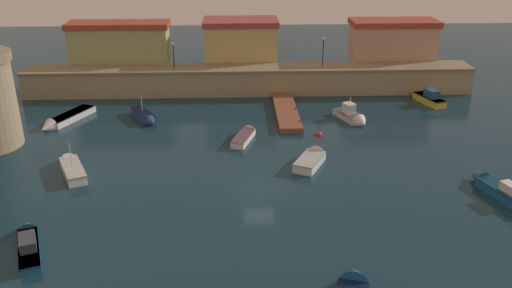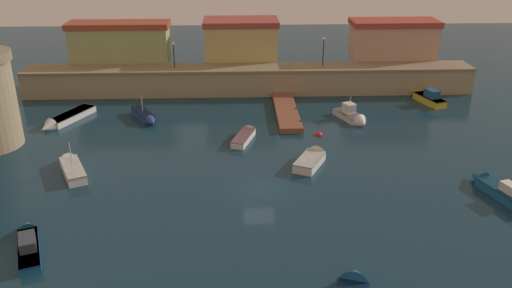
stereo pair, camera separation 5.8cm
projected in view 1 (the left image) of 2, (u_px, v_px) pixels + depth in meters
The scene contains 16 objects.
ground_plane at pixel (259, 189), 42.05m from camera, with size 139.16×139.16×0.00m, color #112D3D.
quay_wall at pixel (250, 80), 64.53m from camera, with size 53.70×4.22×3.21m.
old_town_backdrop at pixel (252, 40), 66.95m from camera, with size 46.05×5.67×5.09m.
pier_dock at pixel (286, 111), 57.97m from camera, with size 2.35×11.79×0.70m.
quay_lamp_0 at pixel (173, 51), 62.76m from camera, with size 0.32×0.32×3.03m.
quay_lamp_1 at pixel (323, 47), 63.32m from camera, with size 0.32×0.32×3.45m.
moored_boat_0 at pixel (246, 135), 51.44m from camera, with size 2.80×5.35×1.20m.
moored_boat_1 at pixel (426, 97), 61.66m from camera, with size 3.08×5.81×2.34m.
moored_boat_4 at pixel (28, 242), 34.39m from camera, with size 3.35×6.21×1.55m.
moored_boat_5 at pixel (353, 117), 55.85m from camera, with size 3.36×5.21×2.95m.
moored_boat_7 at pixel (145, 116), 56.03m from camera, with size 3.58×5.24×2.74m.
moored_boat_8 at pixel (312, 158), 46.28m from camera, with size 3.67×5.02×1.62m.
moored_boat_9 at pixel (499, 189), 40.97m from camera, with size 3.24×6.77×1.76m.
moored_boat_10 at pixel (64, 119), 55.36m from camera, with size 4.59×7.39×1.55m.
moored_boat_12 at pixel (71, 167), 44.73m from camera, with size 3.83×6.04×3.19m.
mooring_buoy_0 at pixel (319, 135), 52.37m from camera, with size 0.71×0.71×0.71m, color red.
Camera 1 is at (-1.75, -37.25, 19.75)m, focal length 37.33 mm.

